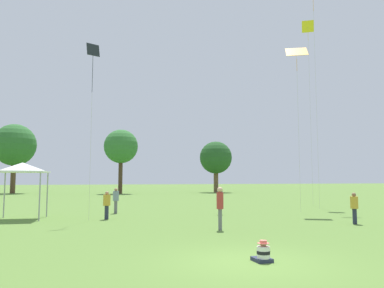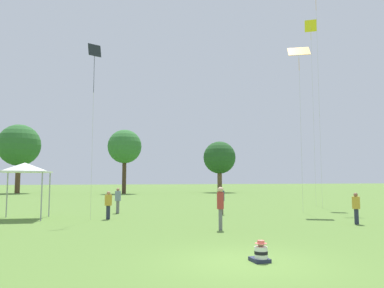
% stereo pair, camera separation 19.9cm
% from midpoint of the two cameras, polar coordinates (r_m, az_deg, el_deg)
% --- Properties ---
extents(ground_plane, '(300.00, 300.00, 0.00)m').
position_cam_midpoint_polar(ground_plane, '(10.51, 7.88, -17.41)').
color(ground_plane, '#567A33').
extents(seated_toddler, '(0.43, 0.54, 0.58)m').
position_cam_midpoint_polar(seated_toddler, '(10.55, 10.21, -16.06)').
color(seated_toddler, '#282D47').
rests_on(seated_toddler, ground).
extents(person_standing_0, '(0.49, 0.49, 1.54)m').
position_cam_midpoint_polar(person_standing_0, '(20.33, 23.23, -8.61)').
color(person_standing_0, '#282D42').
rests_on(person_standing_0, ground).
extents(person_standing_1, '(0.37, 0.37, 1.86)m').
position_cam_midpoint_polar(person_standing_1, '(16.52, 3.94, -9.03)').
color(person_standing_1, slate).
rests_on(person_standing_1, ground).
extents(person_standing_2, '(0.44, 0.44, 1.70)m').
position_cam_midpoint_polar(person_standing_2, '(23.74, 4.05, -8.22)').
color(person_standing_2, brown).
rests_on(person_standing_2, ground).
extents(person_standing_5, '(0.39, 0.39, 1.63)m').
position_cam_midpoint_polar(person_standing_5, '(24.97, -11.75, -8.11)').
color(person_standing_5, slate).
rests_on(person_standing_5, ground).
extents(person_standing_6, '(0.42, 0.42, 1.53)m').
position_cam_midpoint_polar(person_standing_6, '(21.41, -13.12, -8.73)').
color(person_standing_6, '#282D42').
rests_on(person_standing_6, ground).
extents(canopy_tent, '(2.84, 2.84, 3.12)m').
position_cam_midpoint_polar(canopy_tent, '(22.95, -24.66, -3.34)').
color(canopy_tent, white).
rests_on(canopy_tent, ground).
extents(kite_0, '(1.82, 1.69, 11.46)m').
position_cam_midpoint_polar(kite_0, '(27.57, 15.44, 13.06)').
color(kite_0, orange).
rests_on(kite_0, ground).
extents(kite_1, '(1.06, 0.64, 17.54)m').
position_cam_midpoint_polar(kite_1, '(33.31, 17.81, 19.92)').
color(kite_1, orange).
rests_on(kite_1, ground).
extents(kite_2, '(1.04, 0.84, 15.84)m').
position_cam_midpoint_polar(kite_2, '(35.12, 17.10, 15.74)').
color(kite_2, yellow).
rests_on(kite_2, ground).
extents(kite_3, '(0.75, 0.43, 9.75)m').
position_cam_midpoint_polar(kite_3, '(22.06, -15.13, 12.41)').
color(kite_3, '#1E2328').
rests_on(kite_3, ground).
extents(distant_tree_1, '(5.43, 5.43, 8.56)m').
position_cam_midpoint_polar(distant_tree_1, '(63.17, 3.56, -2.12)').
color(distant_tree_1, brown).
rests_on(distant_tree_1, ground).
extents(distant_tree_2, '(5.21, 5.21, 9.85)m').
position_cam_midpoint_polar(distant_tree_2, '(58.70, -10.87, -0.42)').
color(distant_tree_2, '#473323').
rests_on(distant_tree_2, ground).
extents(distant_tree_3, '(6.56, 6.56, 10.86)m').
position_cam_midpoint_polar(distant_tree_3, '(65.10, -25.51, -0.17)').
color(distant_tree_3, brown).
rests_on(distant_tree_3, ground).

